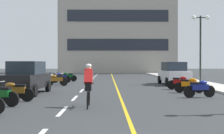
{
  "coord_description": "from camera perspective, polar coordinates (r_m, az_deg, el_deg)",
  "views": [
    {
      "loc": [
        -0.4,
        -4.67,
        1.7
      ],
      "look_at": [
        -0.04,
        18.39,
        1.43
      ],
      "focal_mm": 47.97,
      "sensor_mm": 36.0,
      "label": 1
    }
  ],
  "objects": [
    {
      "name": "lane_dash_1",
      "position": [
        10.92,
        -9.41,
        -8.28
      ],
      "size": [
        0.14,
        2.2,
        0.01
      ],
      "primitive_type": "cube",
      "color": "silver",
      "rests_on": "ground"
    },
    {
      "name": "motorcycle_9",
      "position": [
        26.74,
        -9.67,
        -1.96
      ],
      "size": [
        1.7,
        0.6,
        0.92
      ],
      "color": "black",
      "rests_on": "ground"
    },
    {
      "name": "motorcycle_3",
      "position": [
        14.02,
        -18.07,
        -4.38
      ],
      "size": [
        1.7,
        0.6,
        0.92
      ],
      "color": "black",
      "rests_on": "ground"
    },
    {
      "name": "motorcycle_8",
      "position": [
        24.78,
        -10.4,
        -2.17
      ],
      "size": [
        1.67,
        0.69,
        0.92
      ],
      "color": "black",
      "rests_on": "ground"
    },
    {
      "name": "motorcycle_6",
      "position": [
        19.98,
        12.89,
        -2.86
      ],
      "size": [
        1.68,
        0.65,
        0.92
      ],
      "color": "black",
      "rests_on": "ground"
    },
    {
      "name": "curb_right",
      "position": [
        29.7,
        13.94,
        -2.5
      ],
      "size": [
        2.4,
        72.0,
        0.12
      ],
      "primitive_type": "cube",
      "color": "#B7B2A8",
      "rests_on": "ground"
    },
    {
      "name": "parked_car_mid",
      "position": [
        24.51,
        11.68,
        -1.17
      ],
      "size": [
        2.03,
        4.25,
        1.82
      ],
      "color": "black",
      "rests_on": "ground"
    },
    {
      "name": "motorcycle_10",
      "position": [
        28.45,
        -8.43,
        -1.8
      ],
      "size": [
        1.7,
        0.6,
        0.92
      ],
      "color": "black",
      "rests_on": "ground"
    },
    {
      "name": "lane_dash_5",
      "position": [
        26.77,
        -4.33,
        -2.95
      ],
      "size": [
        0.14,
        2.2,
        0.01
      ],
      "primitive_type": "cube",
      "color": "silver",
      "rests_on": "ground"
    },
    {
      "name": "motorcycle_7",
      "position": [
        22.71,
        -10.57,
        -2.43
      ],
      "size": [
        1.64,
        0.79,
        0.92
      ],
      "color": "black",
      "rests_on": "ground"
    },
    {
      "name": "motorcycle_5",
      "position": [
        17.89,
        14.54,
        -3.28
      ],
      "size": [
        1.68,
        0.65,
        0.92
      ],
      "color": "black",
      "rests_on": "ground"
    },
    {
      "name": "centre_line_yellow",
      "position": [
        28.73,
        0.4,
        -2.7
      ],
      "size": [
        0.12,
        66.0,
        0.01
      ],
      "primitive_type": "cube",
      "color": "gold",
      "rests_on": "ground"
    },
    {
      "name": "curb_left",
      "position": [
        29.51,
        -14.23,
        -2.52
      ],
      "size": [
        2.4,
        72.0,
        0.12
      ],
      "primitive_type": "cube",
      "color": "#B7B2A8",
      "rests_on": "ground"
    },
    {
      "name": "lane_dash_6",
      "position": [
        30.76,
        -3.88,
        -2.48
      ],
      "size": [
        0.14,
        2.2,
        0.01
      ],
      "primitive_type": "cube",
      "color": "silver",
      "rests_on": "ground"
    },
    {
      "name": "lane_dash_10",
      "position": [
        46.73,
        -2.86,
        -1.39
      ],
      "size": [
        0.14,
        2.2,
        0.01
      ],
      "primitive_type": "cube",
      "color": "silver",
      "rests_on": "ground"
    },
    {
      "name": "lane_dash_3",
      "position": [
        18.81,
        -5.79,
        -4.5
      ],
      "size": [
        0.14,
        2.2,
        0.01
      ],
      "primitive_type": "cube",
      "color": "silver",
      "rests_on": "ground"
    },
    {
      "name": "parked_car_near",
      "position": [
        17.37,
        -15.94,
        -1.94
      ],
      "size": [
        2.1,
        4.28,
        1.82
      ],
      "color": "black",
      "rests_on": "ground"
    },
    {
      "name": "motorcycle_4",
      "position": [
        15.58,
        16.37,
        -3.87
      ],
      "size": [
        1.68,
        0.65,
        0.92
      ],
      "color": "black",
      "rests_on": "ground"
    },
    {
      "name": "office_building",
      "position": [
        53.89,
        0.99,
        7.43
      ],
      "size": [
        19.99,
        7.76,
        16.05
      ],
      "color": "#9E998E",
      "rests_on": "ground"
    },
    {
      "name": "lane_dash_8",
      "position": [
        38.74,
        -3.26,
        -1.82
      ],
      "size": [
        0.14,
        2.2,
        0.01
      ],
      "primitive_type": "cube",
      "color": "silver",
      "rests_on": "ground"
    },
    {
      "name": "lane_dash_4",
      "position": [
        22.79,
        -4.93,
        -3.59
      ],
      "size": [
        0.14,
        2.2,
        0.01
      ],
      "primitive_type": "cube",
      "color": "silver",
      "rests_on": "ground"
    },
    {
      "name": "street_lamp_mid",
      "position": [
        25.54,
        16.51,
        6.06
      ],
      "size": [
        1.46,
        0.36,
        5.5
      ],
      "color": "black",
      "rests_on": "curb_right"
    },
    {
      "name": "cyclist_rider",
      "position": [
        11.74,
        -4.52,
        -3.3
      ],
      "size": [
        0.42,
        1.77,
        1.71
      ],
      "color": "black",
      "rests_on": "ground"
    },
    {
      "name": "lane_dash_7",
      "position": [
        34.75,
        -3.54,
        -2.11
      ],
      "size": [
        0.14,
        2.2,
        0.01
      ],
      "primitive_type": "cube",
      "color": "silver",
      "rests_on": "ground"
    },
    {
      "name": "lane_dash_9",
      "position": [
        42.73,
        -3.04,
        -1.59
      ],
      "size": [
        0.14,
        2.2,
        0.01
      ],
      "primitive_type": "cube",
      "color": "silver",
      "rests_on": "ground"
    },
    {
      "name": "lane_dash_2",
      "position": [
        14.85,
        -7.11,
        -5.89
      ],
      "size": [
        0.14,
        2.2,
        0.01
      ],
      "primitive_type": "cube",
      "color": "silver",
      "rests_on": "ground"
    },
    {
      "name": "lane_dash_11",
      "position": [
        50.72,
        -2.7,
        -1.23
      ],
      "size": [
        0.14,
        2.2,
        0.01
      ],
      "primitive_type": "cube",
      "color": "silver",
      "rests_on": "ground"
    },
    {
      "name": "ground_plane",
      "position": [
        25.73,
        -0.0,
        -3.1
      ],
      "size": [
        140.0,
        140.0,
        0.0
      ],
      "primitive_type": "plane",
      "color": "#2D3033"
    }
  ]
}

